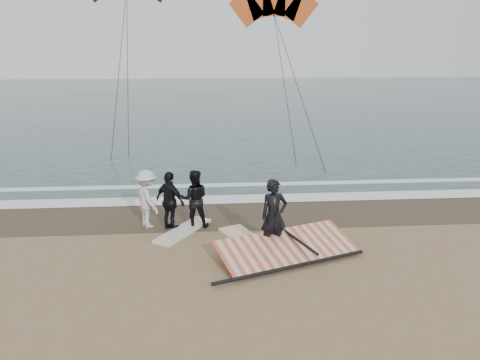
% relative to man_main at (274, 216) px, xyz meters
% --- Properties ---
extents(ground, '(120.00, 120.00, 0.00)m').
position_rel_man_main_xyz_m(ground, '(-1.02, -1.70, -0.99)').
color(ground, '#8C704C').
rests_on(ground, ground).
extents(sea, '(120.00, 54.00, 0.02)m').
position_rel_man_main_xyz_m(sea, '(-1.02, 31.30, -0.98)').
color(sea, '#233838').
rests_on(sea, ground).
extents(wet_sand, '(120.00, 2.80, 0.01)m').
position_rel_man_main_xyz_m(wet_sand, '(-1.02, 2.80, -0.99)').
color(wet_sand, '#4C3D2B').
rests_on(wet_sand, ground).
extents(foam_near, '(120.00, 0.90, 0.01)m').
position_rel_man_main_xyz_m(foam_near, '(-1.02, 4.20, -0.96)').
color(foam_near, white).
rests_on(foam_near, sea).
extents(foam_far, '(120.00, 0.45, 0.01)m').
position_rel_man_main_xyz_m(foam_far, '(-1.02, 5.90, -0.96)').
color(foam_far, white).
rests_on(foam_far, sea).
extents(man_main, '(0.81, 0.63, 1.98)m').
position_rel_man_main_xyz_m(man_main, '(0.00, 0.00, 0.00)').
color(man_main, black).
rests_on(man_main, ground).
extents(board_white, '(1.70, 2.69, 0.10)m').
position_rel_man_main_xyz_m(board_white, '(-0.59, 0.34, -0.94)').
color(board_white, silver).
rests_on(board_white, ground).
extents(board_cream, '(1.67, 2.12, 0.09)m').
position_rel_man_main_xyz_m(board_cream, '(-2.46, 1.43, -0.95)').
color(board_cream, beige).
rests_on(board_cream, ground).
extents(trio_cluster, '(2.41, 1.46, 1.78)m').
position_rel_man_main_xyz_m(trio_cluster, '(-2.89, 1.84, -0.10)').
color(trio_cluster, black).
rests_on(trio_cluster, ground).
extents(sail_rig, '(3.98, 2.84, 0.49)m').
position_rel_man_main_xyz_m(sail_rig, '(0.23, -0.28, -0.80)').
color(sail_rig, black).
rests_on(sail_rig, ground).
extents(kite_red, '(6.72, 7.52, 16.43)m').
position_rel_man_main_xyz_m(kite_red, '(3.06, 22.10, 6.44)').
color(kite_red, '#C04916').
rests_on(kite_red, ground).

